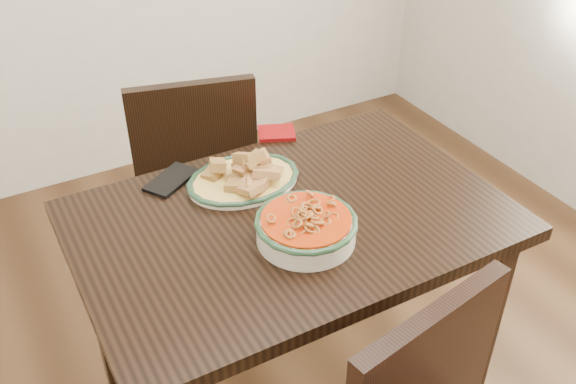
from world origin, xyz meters
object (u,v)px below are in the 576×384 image
dining_table (292,246)px  smartphone (171,180)px  chair_far (194,169)px  fish_plate (243,170)px  noodle_bowl (306,225)px

dining_table → smartphone: (-0.22, 0.30, 0.11)m
chair_far → fish_plate: chair_far is taller
dining_table → fish_plate: (-0.05, 0.19, 0.15)m
dining_table → smartphone: 0.39m
chair_far → smartphone: (-0.21, -0.40, 0.26)m
noodle_bowl → chair_far: bearing=89.6°
dining_table → noodle_bowl: 0.19m
chair_far → smartphone: 0.52m
fish_plate → noodle_bowl: bearing=-84.6°
smartphone → noodle_bowl: bearing=-96.0°
chair_far → fish_plate: bearing=99.9°
dining_table → fish_plate: bearing=103.7°
fish_plate → chair_far: bearing=86.2°
fish_plate → smartphone: 0.21m
chair_far → noodle_bowl: chair_far is taller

